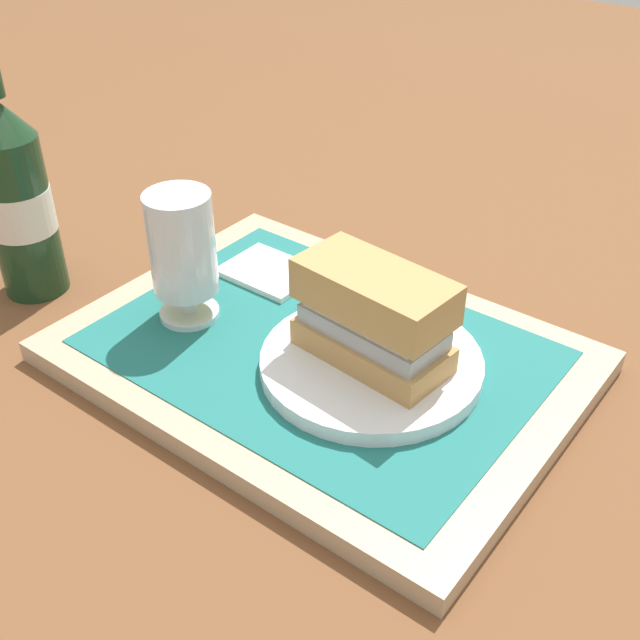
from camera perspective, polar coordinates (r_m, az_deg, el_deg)
ground_plane at (r=0.71m, az=-0.00°, el=-3.30°), size 3.00×3.00×0.00m
tray at (r=0.71m, az=-0.00°, el=-2.67°), size 0.44×0.32×0.02m
placemat at (r=0.70m, az=-0.00°, el=-1.98°), size 0.38×0.27×0.00m
plate at (r=0.67m, az=3.94°, el=-3.00°), size 0.19×0.19×0.01m
sandwich at (r=0.64m, az=3.88°, el=0.64°), size 0.14×0.08×0.08m
beer_glass at (r=0.71m, az=-9.96°, el=4.80°), size 0.06×0.06×0.12m
napkin_folded at (r=0.80m, az=-3.71°, el=3.53°), size 0.09×0.07×0.01m
beer_bottle at (r=0.82m, az=-21.21°, el=8.36°), size 0.07×0.07×0.27m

